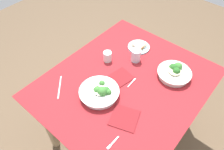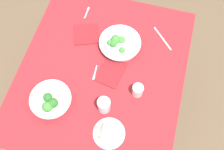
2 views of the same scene
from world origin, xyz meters
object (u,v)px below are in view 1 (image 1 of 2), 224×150
(napkin_folded_upper, at_px, (124,118))
(broccoli_bowl_near, at_px, (174,73))
(fork_by_far_bowl, at_px, (112,143))
(napkin_folded_lower, at_px, (118,79))
(table_knife_left, at_px, (60,87))
(water_glass_side, at_px, (107,56))
(fork_by_near_bowl, at_px, (132,82))
(broccoli_bowl_far, at_px, (100,92))
(bread_side_plate, at_px, (139,46))
(water_glass_center, at_px, (136,55))

(napkin_folded_upper, bearing_deg, broccoli_bowl_near, -5.94)
(fork_by_far_bowl, height_order, napkin_folded_lower, napkin_folded_lower)
(fork_by_far_bowl, bearing_deg, table_knife_left, -96.92)
(water_glass_side, relative_size, napkin_folded_upper, 0.49)
(fork_by_near_bowl, bearing_deg, broccoli_bowl_near, -41.63)
(napkin_folded_upper, xyz_separation_m, napkin_folded_lower, (0.23, 0.24, 0.00))
(broccoli_bowl_far, distance_m, water_glass_side, 0.35)
(broccoli_bowl_far, distance_m, napkin_folded_lower, 0.20)
(table_knife_left, bearing_deg, bread_side_plate, -57.69)
(broccoli_bowl_far, height_order, fork_by_far_bowl, broccoli_bowl_far)
(broccoli_bowl_near, height_order, table_knife_left, broccoli_bowl_near)
(fork_by_far_bowl, bearing_deg, napkin_folded_lower, -143.81)
(broccoli_bowl_far, relative_size, fork_by_far_bowl, 2.78)
(broccoli_bowl_near, xyz_separation_m, napkin_folded_upper, (-0.53, 0.06, -0.03))
(water_glass_center, bearing_deg, fork_by_far_bowl, -154.41)
(broccoli_bowl_far, xyz_separation_m, napkin_folded_upper, (-0.03, -0.24, -0.03))
(bread_side_plate, bearing_deg, fork_by_far_bowl, -154.41)
(broccoli_bowl_far, height_order, table_knife_left, broccoli_bowl_far)
(broccoli_bowl_near, distance_m, napkin_folded_upper, 0.53)
(fork_by_far_bowl, bearing_deg, napkin_folded_upper, -162.97)
(broccoli_bowl_far, distance_m, bread_side_plate, 0.60)
(broccoli_bowl_near, height_order, fork_by_far_bowl, broccoli_bowl_near)
(napkin_folded_upper, height_order, napkin_folded_lower, same)
(bread_side_plate, height_order, fork_by_far_bowl, bread_side_plate)
(table_knife_left, xyz_separation_m, napkin_folded_lower, (0.34, -0.27, 0.00))
(water_glass_side, bearing_deg, napkin_folded_lower, -116.87)
(water_glass_side, distance_m, fork_by_near_bowl, 0.30)
(bread_side_plate, height_order, napkin_folded_lower, bread_side_plate)
(bread_side_plate, xyz_separation_m, fork_by_near_bowl, (-0.35, -0.19, -0.01))
(water_glass_side, distance_m, fork_by_far_bowl, 0.71)
(water_glass_center, relative_size, table_knife_left, 0.49)
(fork_by_near_bowl, bearing_deg, fork_by_far_bowl, -160.65)
(water_glass_center, xyz_separation_m, water_glass_side, (-0.15, 0.17, -0.01))
(broccoli_bowl_near, xyz_separation_m, water_glass_center, (-0.05, 0.32, 0.02))
(fork_by_far_bowl, xyz_separation_m, table_knife_left, (0.08, 0.56, -0.00))
(broccoli_bowl_near, height_order, water_glass_center, water_glass_center)
(table_knife_left, distance_m, napkin_folded_upper, 0.52)
(napkin_folded_lower, bearing_deg, broccoli_bowl_far, 179.54)
(water_glass_side, height_order, fork_by_far_bowl, water_glass_side)
(broccoli_bowl_near, bearing_deg, water_glass_side, 111.87)
(broccoli_bowl_near, relative_size, fork_by_near_bowl, 2.45)
(napkin_folded_lower, bearing_deg, napkin_folded_upper, -134.27)
(table_knife_left, bearing_deg, water_glass_side, -53.97)
(fork_by_near_bowl, distance_m, table_knife_left, 0.53)
(water_glass_center, height_order, table_knife_left, water_glass_center)
(bread_side_plate, distance_m, fork_by_far_bowl, 0.89)
(water_glass_side, xyz_separation_m, napkin_folded_upper, (-0.33, -0.43, -0.04))
(water_glass_center, distance_m, water_glass_side, 0.23)
(broccoli_bowl_far, height_order, napkin_folded_lower, broccoli_bowl_far)
(water_glass_center, bearing_deg, napkin_folded_lower, -174.56)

